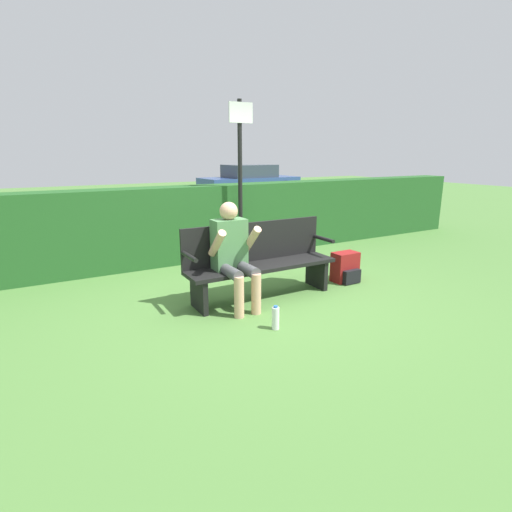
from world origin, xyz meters
TOP-DOWN VIEW (x-y plane):
  - ground_plane at (0.00, 0.00)m, footprint 40.00×40.00m
  - hedge_back at (0.00, 2.18)m, footprint 12.00×0.51m
  - park_bench at (0.00, 0.07)m, footprint 1.92×0.45m
  - person_seated at (-0.43, -0.06)m, footprint 0.52×0.61m
  - backpack at (1.34, -0.01)m, footprint 0.36×0.30m
  - water_bottle at (-0.35, -0.85)m, footprint 0.08×0.08m
  - signpost at (0.61, 1.73)m, footprint 0.40×0.09m
  - parked_car at (5.85, 10.95)m, footprint 4.21×1.93m

SIDE VIEW (x-z plane):
  - ground_plane at x=0.00m, z-range 0.00..0.00m
  - water_bottle at x=-0.35m, z-range -0.01..0.25m
  - backpack at x=1.34m, z-range -0.01..0.40m
  - park_bench at x=0.00m, z-range 0.00..0.93m
  - parked_car at x=5.85m, z-range -0.03..1.24m
  - hedge_back at x=0.00m, z-range 0.00..1.23m
  - person_seated at x=-0.43m, z-range 0.06..1.27m
  - signpost at x=0.61m, z-range 0.20..2.75m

